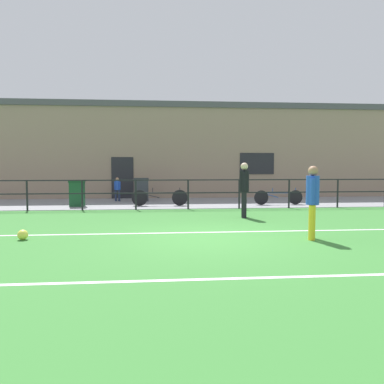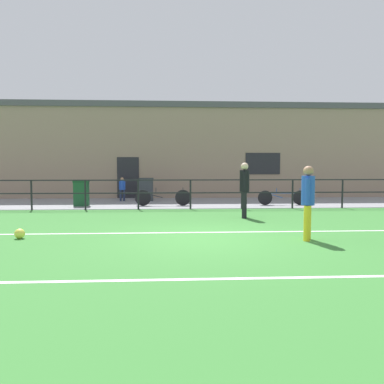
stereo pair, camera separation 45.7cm
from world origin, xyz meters
The scene contains 14 objects.
ground centered at (0.00, 0.00, -0.02)m, with size 60.00×44.00×0.04m, color #387A33.
field_line_touchline centered at (0.00, 0.77, 0.00)m, with size 36.00×0.11×0.00m, color white.
field_line_hash centered at (0.00, -3.28, 0.00)m, with size 36.00×0.11×0.00m, color white.
pavement_strip centered at (0.00, 8.50, 0.01)m, with size 48.00×5.00×0.02m, color gray.
perimeter_fence centered at (0.00, 6.00, 0.75)m, with size 36.07×0.07×1.15m.
clubhouse_facade centered at (0.00, 12.20, 2.47)m, with size 28.00×2.56×4.92m.
player_goalkeeper centered at (1.60, 3.44, 1.01)m, with size 0.31×0.48×1.78m.
player_striker centered at (2.31, -0.37, 0.96)m, with size 0.30×0.43×1.68m.
soccer_ball_match centered at (-4.27, 0.17, 0.12)m, with size 0.23×0.23×0.23m, color #E5E04C.
spectator_child centered at (-3.01, 9.40, 0.65)m, with size 0.30×0.19×1.11m.
bicycle_parked_0 centered at (3.96, 7.20, 0.34)m, with size 2.10×0.04×0.71m.
bicycle_parked_1 centered at (-1.08, 7.20, 0.36)m, with size 2.31×0.04×0.75m.
trash_bin_0 centered at (-4.43, 7.28, 0.55)m, with size 0.59×0.50×1.05m.
trash_bin_1 centered at (-1.90, 9.42, 0.56)m, with size 0.68×0.58×1.07m.
Camera 1 is at (-1.26, -8.95, 1.70)m, focal length 36.59 mm.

